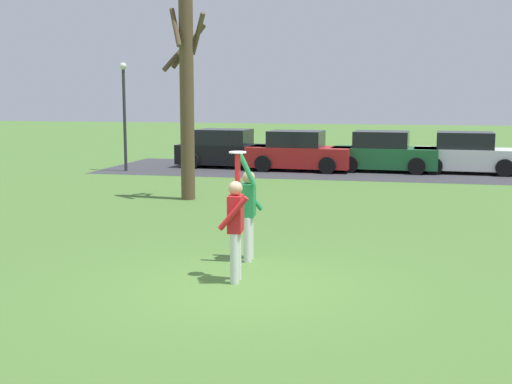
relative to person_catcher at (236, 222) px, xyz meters
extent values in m
plane|color=#4C7533|center=(0.16, -0.19, -0.98)|extent=(120.00, 120.00, 0.00)
cylinder|color=silver|center=(0.01, -0.13, -0.57)|extent=(0.14, 0.14, 0.82)
cylinder|color=silver|center=(-0.01, 0.13, -0.57)|extent=(0.14, 0.14, 0.82)
cube|color=red|center=(0.00, 0.00, 0.14)|extent=(0.25, 0.38, 0.60)
sphere|color=tan|center=(0.00, 0.00, 0.55)|extent=(0.23, 0.23, 0.23)
cylinder|color=red|center=(0.02, -0.22, 0.19)|extent=(0.49, 0.13, 0.57)
cylinder|color=red|center=(-0.02, 0.22, 0.77)|extent=(0.09, 0.09, 0.66)
cylinder|color=silver|center=(-0.13, 1.55, -0.57)|extent=(0.14, 0.14, 0.82)
cylinder|color=silver|center=(-0.11, 1.29, -0.57)|extent=(0.14, 0.14, 0.82)
cube|color=#238447|center=(-0.12, 1.42, 0.14)|extent=(0.25, 0.38, 0.60)
sphere|color=tan|center=(-0.12, 1.42, 0.55)|extent=(0.23, 0.23, 0.23)
cylinder|color=#238447|center=(-0.14, 1.65, 0.19)|extent=(0.49, 0.13, 0.57)
cylinder|color=#238447|center=(-0.10, 1.20, 0.74)|extent=(0.36, 0.11, 0.64)
cylinder|color=white|center=(-0.02, 0.22, 1.11)|extent=(0.28, 0.28, 0.02)
cube|color=black|center=(-4.64, 16.81, -0.43)|extent=(4.18, 1.99, 0.80)
cube|color=black|center=(-4.79, 16.82, 0.29)|extent=(2.18, 1.74, 0.64)
cylinder|color=black|center=(-3.33, 17.66, -0.65)|extent=(0.67, 0.25, 0.66)
cylinder|color=black|center=(-3.41, 15.84, -0.65)|extent=(0.67, 0.25, 0.66)
cylinder|color=black|center=(-5.86, 17.79, -0.65)|extent=(0.67, 0.25, 0.66)
cylinder|color=black|center=(-5.95, 15.97, -0.65)|extent=(0.67, 0.25, 0.66)
cube|color=red|center=(-1.52, 16.27, -0.43)|extent=(4.18, 1.99, 0.80)
cube|color=black|center=(-1.67, 16.27, 0.29)|extent=(2.18, 1.74, 0.64)
cylinder|color=black|center=(-0.21, 17.11, -0.65)|extent=(0.67, 0.25, 0.66)
cylinder|color=black|center=(-0.29, 15.29, -0.65)|extent=(0.67, 0.25, 0.66)
cylinder|color=black|center=(-2.74, 17.24, -0.65)|extent=(0.67, 0.25, 0.66)
cylinder|color=black|center=(-2.83, 15.42, -0.65)|extent=(0.67, 0.25, 0.66)
cube|color=#1E6633|center=(1.82, 16.70, -0.43)|extent=(4.18, 1.99, 0.80)
cube|color=black|center=(1.67, 16.71, 0.29)|extent=(2.18, 1.74, 0.64)
cylinder|color=black|center=(3.14, 17.55, -0.65)|extent=(0.67, 0.25, 0.66)
cylinder|color=black|center=(3.05, 15.73, -0.65)|extent=(0.67, 0.25, 0.66)
cylinder|color=black|center=(0.60, 17.67, -0.65)|extent=(0.67, 0.25, 0.66)
cylinder|color=black|center=(0.51, 15.85, -0.65)|extent=(0.67, 0.25, 0.66)
cube|color=white|center=(5.00, 16.83, -0.43)|extent=(4.18, 1.99, 0.80)
cube|color=black|center=(4.85, 16.83, 0.29)|extent=(2.18, 1.74, 0.64)
cylinder|color=black|center=(6.31, 17.67, -0.65)|extent=(0.67, 0.25, 0.66)
cylinder|color=black|center=(6.22, 15.86, -0.65)|extent=(0.67, 0.25, 0.66)
cylinder|color=black|center=(3.77, 17.80, -0.65)|extent=(0.67, 0.25, 0.66)
cylinder|color=black|center=(3.68, 15.98, -0.65)|extent=(0.67, 0.25, 0.66)
cube|color=#38383D|center=(0.20, 16.59, -0.98)|extent=(19.26, 6.40, 0.01)
cylinder|color=brown|center=(-3.51, 8.14, 1.99)|extent=(0.40, 0.40, 5.95)
cylinder|color=brown|center=(-3.59, 8.60, 3.42)|extent=(1.05, 0.32, 1.30)
cylinder|color=brown|center=(-3.75, 7.95, 3.89)|extent=(0.55, 0.67, 1.12)
cylinder|color=brown|center=(-3.85, 8.46, 3.21)|extent=(0.81, 0.86, 1.06)
cylinder|color=brown|center=(-3.24, 8.38, 3.75)|extent=(0.67, 0.72, 1.15)
cylinder|color=#2D2D33|center=(-8.26, 14.59, 1.02)|extent=(0.12, 0.12, 4.00)
sphere|color=silver|center=(-8.26, 14.59, 3.14)|extent=(0.28, 0.28, 0.28)
camera|label=1|loc=(2.65, -10.30, 2.03)|focal=47.18mm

